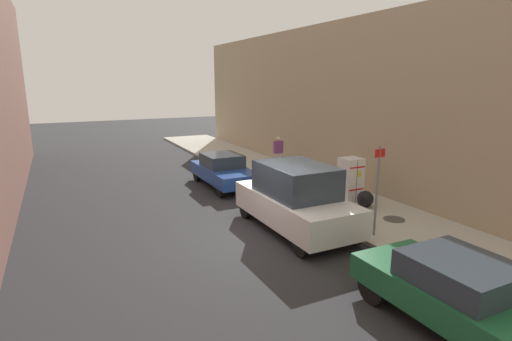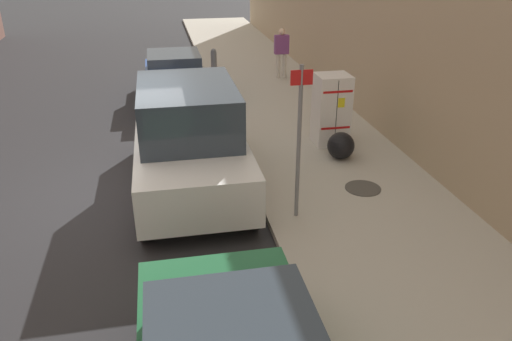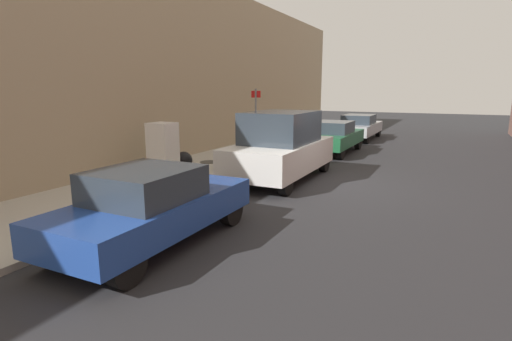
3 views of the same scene
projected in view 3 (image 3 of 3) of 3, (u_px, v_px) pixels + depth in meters
ground_plane at (320, 183)px, 12.10m from camera, size 80.00×80.00×0.00m
sidewalk_slab at (201, 169)px, 13.96m from camera, size 3.69×44.00×0.12m
building_facade_near at (128, 67)px, 14.58m from camera, size 2.43×39.60×7.21m
discarded_refrigerator at (163, 149)px, 12.60m from camera, size 0.77×0.73×1.65m
manhole_cover at (209, 162)px, 14.85m from camera, size 0.70×0.70×0.02m
street_sign_post at (256, 122)px, 14.53m from camera, size 0.36×0.07×2.69m
trash_bag at (184, 160)px, 13.51m from camera, size 0.60×0.60×0.60m
pedestrian_walking_far at (302, 121)px, 22.96m from camera, size 0.45×0.22×1.55m
parked_hatchback_blue at (152, 206)px, 7.20m from camera, size 1.77×4.17×1.43m
parked_van_white at (281, 147)px, 12.41m from camera, size 2.04×4.65×2.12m
parked_sedan_green at (332, 136)px, 17.67m from camera, size 1.84×4.44×1.41m
parked_sedan_silver at (359, 126)px, 22.51m from camera, size 1.78×4.78×1.40m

